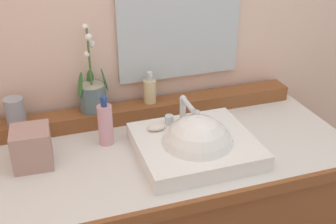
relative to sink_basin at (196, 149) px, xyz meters
name	(u,v)px	position (x,y,z in m)	size (l,w,h in m)	color
wall_back	(120,8)	(-0.15, 0.51, 0.41)	(3.03, 0.20, 2.52)	beige
back_ledge	(134,112)	(-0.15, 0.34, 0.01)	(1.42, 0.10, 0.06)	brown
sink_basin	(196,149)	(0.00, 0.00, 0.00)	(0.42, 0.39, 0.29)	white
soap_bar	(156,127)	(-0.12, 0.12, 0.05)	(0.07, 0.04, 0.02)	silver
potted_plant	(93,93)	(-0.31, 0.35, 0.11)	(0.13, 0.11, 0.35)	slate
soap_dispenser	(150,90)	(-0.07, 0.34, 0.10)	(0.05, 0.05, 0.14)	beige
tumbler_cup	(15,111)	(-0.61, 0.33, 0.09)	(0.07, 0.07, 0.10)	#91939C
lotion_bottle	(105,124)	(-0.29, 0.18, 0.06)	(0.06, 0.06, 0.20)	#D99BA9
tissue_box	(32,147)	(-0.56, 0.12, 0.05)	(0.13, 0.13, 0.14)	tan
mirror	(180,15)	(0.07, 0.40, 0.39)	(0.53, 0.02, 0.53)	silver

